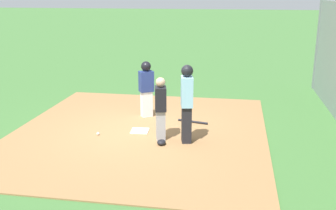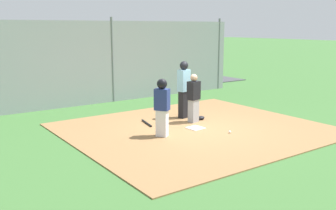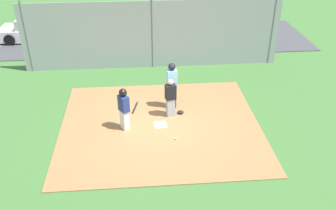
# 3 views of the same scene
# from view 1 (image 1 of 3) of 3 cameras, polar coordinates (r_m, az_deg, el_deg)

# --- Properties ---
(ground_plane) EXTENTS (140.00, 140.00, 0.00)m
(ground_plane) POSITION_cam_1_polar(r_m,az_deg,el_deg) (10.32, -4.05, -3.90)
(ground_plane) COLOR #3D6B33
(dirt_infield) EXTENTS (7.20, 6.40, 0.03)m
(dirt_infield) POSITION_cam_1_polar(r_m,az_deg,el_deg) (10.32, -4.05, -3.82)
(dirt_infield) COLOR olive
(dirt_infield) RESTS_ON ground_plane
(home_plate) EXTENTS (0.48, 0.48, 0.02)m
(home_plate) POSITION_cam_1_polar(r_m,az_deg,el_deg) (10.31, -4.05, -3.69)
(home_plate) COLOR white
(home_plate) RESTS_ON dirt_infield
(catcher) EXTENTS (0.43, 0.34, 1.52)m
(catcher) POSITION_cam_1_polar(r_m,az_deg,el_deg) (9.54, -1.06, -0.41)
(catcher) COLOR #9E9EA3
(catcher) RESTS_ON dirt_infield
(umpire) EXTENTS (0.43, 0.33, 1.86)m
(umpire) POSITION_cam_1_polar(r_m,az_deg,el_deg) (9.29, 2.70, 0.47)
(umpire) COLOR black
(umpire) RESTS_ON dirt_infield
(runner) EXTENTS (0.42, 0.46, 1.59)m
(runner) POSITION_cam_1_polar(r_m,az_deg,el_deg) (11.27, -3.12, 2.77)
(runner) COLOR silver
(runner) RESTS_ON dirt_infield
(baseball_bat) EXTENTS (0.25, 0.84, 0.06)m
(baseball_bat) POSITION_cam_1_polar(r_m,az_deg,el_deg) (10.94, 3.57, -2.39)
(baseball_bat) COLOR black
(baseball_bat) RESTS_ON dirt_infield
(catcher_mask) EXTENTS (0.24, 0.20, 0.12)m
(catcher_mask) POSITION_cam_1_polar(r_m,az_deg,el_deg) (9.39, -0.94, -5.34)
(catcher_mask) COLOR black
(catcher_mask) RESTS_ON dirt_infield
(baseball) EXTENTS (0.07, 0.07, 0.07)m
(baseball) POSITION_cam_1_polar(r_m,az_deg,el_deg) (10.16, -9.96, -4.05)
(baseball) COLOR white
(baseball) RESTS_ON dirt_infield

